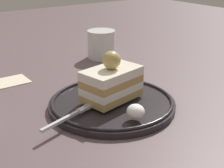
{
  "coord_description": "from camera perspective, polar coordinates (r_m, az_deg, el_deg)",
  "views": [
    {
      "loc": [
        0.48,
        -0.34,
        0.27
      ],
      "look_at": [
        0.03,
        -0.02,
        0.05
      ],
      "focal_mm": 51.63,
      "sensor_mm": 36.0,
      "label": 1
    }
  ],
  "objects": [
    {
      "name": "ground_plane",
      "position": [
        0.65,
        0.27,
        -2.73
      ],
      "size": [
        2.4,
        2.4,
        0.0
      ],
      "primitive_type": "plane",
      "color": "#5C4A4D"
    },
    {
      "name": "dessert_plate",
      "position": [
        0.61,
        0.0,
        -3.35
      ],
      "size": [
        0.24,
        0.24,
        0.02
      ],
      "color": "black",
      "rests_on": "ground_plane"
    },
    {
      "name": "cake_slice",
      "position": [
        0.6,
        -0.07,
        0.38
      ],
      "size": [
        0.09,
        0.12,
        0.09
      ],
      "color": "tan",
      "rests_on": "dessert_plate"
    },
    {
      "name": "whipped_cream_dollop",
      "position": [
        0.53,
        4.2,
        -4.87
      ],
      "size": [
        0.03,
        0.03,
        0.02
      ],
      "primitive_type": "ellipsoid",
      "color": "white",
      "rests_on": "dessert_plate"
    },
    {
      "name": "fork",
      "position": [
        0.55,
        -7.25,
        -5.54
      ],
      "size": [
        0.05,
        0.12,
        0.0
      ],
      "color": "silver",
      "rests_on": "dessert_plate"
    },
    {
      "name": "drink_glass_far",
      "position": [
        0.9,
        -1.89,
        6.78
      ],
      "size": [
        0.08,
        0.08,
        0.08
      ],
      "color": "white",
      "rests_on": "ground_plane"
    },
    {
      "name": "folded_napkin",
      "position": [
        0.76,
        -18.92,
        0.18
      ],
      "size": [
        0.06,
        0.12,
        0.0
      ],
      "primitive_type": "cube",
      "rotation": [
        0.0,
        0.0,
        1.57
      ],
      "color": "beige",
      "rests_on": "ground_plane"
    }
  ]
}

